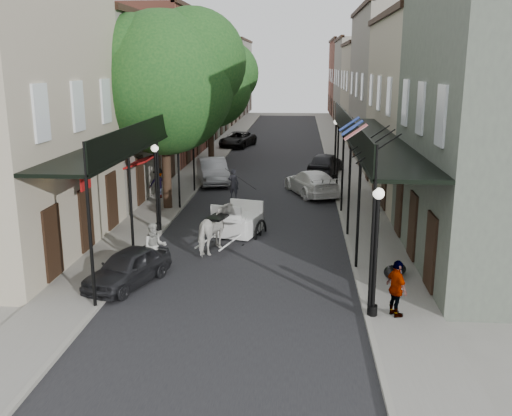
% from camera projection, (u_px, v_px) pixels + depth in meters
% --- Properties ---
extents(ground, '(140.00, 140.00, 0.00)m').
position_uv_depth(ground, '(237.00, 288.00, 18.52)').
color(ground, gray).
rests_on(ground, ground).
extents(road, '(8.00, 90.00, 0.01)m').
position_uv_depth(road, '(271.00, 174.00, 37.85)').
color(road, black).
rests_on(road, ground).
extents(sidewalk_left, '(2.20, 90.00, 0.12)m').
position_uv_depth(sidewalk_left, '(196.00, 172.00, 38.22)').
color(sidewalk_left, gray).
rests_on(sidewalk_left, ground).
extents(sidewalk_right, '(2.20, 90.00, 0.12)m').
position_uv_depth(sidewalk_right, '(346.00, 174.00, 37.45)').
color(sidewalk_right, gray).
rests_on(sidewalk_right, ground).
extents(building_row_left, '(5.00, 80.00, 10.50)m').
position_uv_depth(building_row_left, '(173.00, 87.00, 46.90)').
color(building_row_left, '#A19781').
rests_on(building_row_left, ground).
extents(building_row_right, '(5.00, 80.00, 10.50)m').
position_uv_depth(building_row_right, '(385.00, 88.00, 45.58)').
color(building_row_right, gray).
rests_on(building_row_right, ground).
extents(gallery_left, '(2.20, 18.05, 4.88)m').
position_uv_depth(gallery_left, '(144.00, 136.00, 24.64)').
color(gallery_left, black).
rests_on(gallery_left, sidewalk_left).
extents(gallery_right, '(2.20, 18.05, 4.88)m').
position_uv_depth(gallery_right, '(368.00, 138.00, 23.91)').
color(gallery_right, black).
rests_on(gallery_right, sidewalk_right).
extents(tree_near, '(7.31, 6.80, 9.63)m').
position_uv_depth(tree_near, '(172.00, 77.00, 27.10)').
color(tree_near, '#382619').
rests_on(tree_near, sidewalk_left).
extents(tree_far, '(6.45, 6.00, 8.61)m').
position_uv_depth(tree_far, '(215.00, 82.00, 40.79)').
color(tree_far, '#382619').
rests_on(tree_far, sidewalk_left).
extents(lamppost_right_near, '(0.32, 0.32, 3.71)m').
position_uv_depth(lamppost_right_near, '(376.00, 251.00, 15.77)').
color(lamppost_right_near, black).
rests_on(lamppost_right_near, sidewalk_right).
extents(lamppost_left, '(0.32, 0.32, 3.71)m').
position_uv_depth(lamppost_left, '(156.00, 186.00, 24.13)').
color(lamppost_left, black).
rests_on(lamppost_left, sidewalk_left).
extents(lamppost_right_far, '(0.32, 0.32, 3.71)m').
position_uv_depth(lamppost_right_far, '(335.00, 148.00, 35.10)').
color(lamppost_right_far, black).
rests_on(lamppost_right_far, sidewalk_right).
extents(horse, '(1.49, 2.29, 1.79)m').
position_uv_depth(horse, '(216.00, 229.00, 21.92)').
color(horse, silver).
rests_on(horse, ground).
extents(carriage, '(2.27, 2.93, 2.99)m').
position_uv_depth(carriage, '(243.00, 206.00, 24.39)').
color(carriage, black).
rests_on(carriage, ground).
extents(pedestrian_walking, '(1.00, 0.89, 1.72)m').
position_uv_depth(pedestrian_walking, '(155.00, 247.00, 19.95)').
color(pedestrian_walking, '#9FA096').
rests_on(pedestrian_walking, ground).
extents(pedestrian_sidewalk_left, '(1.09, 0.70, 1.60)m').
position_uv_depth(pedestrian_sidewalk_left, '(159.00, 183.00, 30.41)').
color(pedestrian_sidewalk_left, gray).
rests_on(pedestrian_sidewalk_left, sidewalk_left).
extents(pedestrian_sidewalk_right, '(0.74, 1.05, 1.65)m').
position_uv_depth(pedestrian_sidewalk_right, '(397.00, 289.00, 15.99)').
color(pedestrian_sidewalk_right, gray).
rests_on(pedestrian_sidewalk_right, sidewalk_right).
extents(car_left_near, '(2.54, 3.79, 1.20)m').
position_uv_depth(car_left_near, '(128.00, 268.00, 18.65)').
color(car_left_near, black).
rests_on(car_left_near, ground).
extents(car_left_mid, '(2.76, 4.85, 1.51)m').
position_uv_depth(car_left_mid, '(213.00, 171.00, 34.82)').
color(car_left_mid, '#A2A1A7').
rests_on(car_left_mid, ground).
extents(car_left_far, '(3.27, 5.16, 1.33)m').
position_uv_depth(car_left_far, '(238.00, 139.00, 50.21)').
color(car_left_far, black).
rests_on(car_left_far, ground).
extents(car_right_near, '(3.43, 5.12, 1.38)m').
position_uv_depth(car_right_near, '(311.00, 183.00, 31.68)').
color(car_right_near, white).
rests_on(car_right_near, ground).
extents(car_right_far, '(2.74, 4.62, 1.47)m').
position_uv_depth(car_right_far, '(325.00, 164.00, 37.52)').
color(car_right_far, black).
rests_on(car_right_far, ground).
extents(trash_bags, '(0.81, 0.96, 0.47)m').
position_uv_depth(trash_bags, '(395.00, 271.00, 19.09)').
color(trash_bags, black).
rests_on(trash_bags, sidewalk_right).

